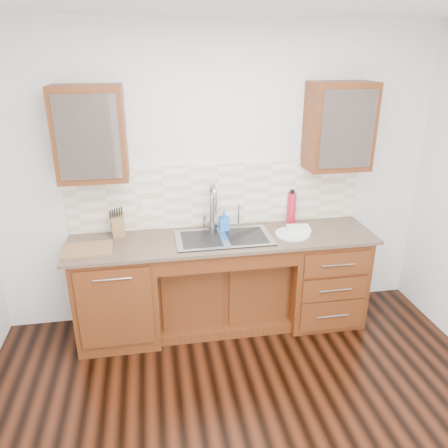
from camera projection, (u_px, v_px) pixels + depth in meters
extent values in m
cube|color=silver|center=(217.00, 178.00, 4.02)|extent=(4.00, 0.10, 2.70)
cube|color=#593014|center=(118.00, 293.00, 3.88)|extent=(0.70, 0.62, 0.88)
cube|color=#593014|center=(222.00, 287.00, 4.14)|extent=(1.20, 0.44, 0.70)
cube|color=#593014|center=(321.00, 275.00, 4.18)|extent=(0.70, 0.62, 0.88)
cube|color=#84705B|center=(224.00, 239.00, 3.84)|extent=(2.70, 0.65, 0.03)
cube|color=beige|center=(218.00, 195.00, 4.01)|extent=(2.70, 0.02, 0.59)
cube|color=#9E9EA5|center=(224.00, 247.00, 3.86)|extent=(0.84, 0.46, 0.19)
cylinder|color=#999993|center=(212.00, 209.00, 3.95)|extent=(0.04, 0.04, 0.40)
cylinder|color=#999993|center=(239.00, 215.00, 4.03)|extent=(0.02, 0.02, 0.24)
cube|color=#593014|center=(90.00, 134.00, 3.47)|extent=(0.55, 0.34, 0.75)
cube|color=#593014|center=(339.00, 126.00, 3.80)|extent=(0.55, 0.34, 0.75)
cube|color=white|center=(147.00, 208.00, 3.93)|extent=(0.08, 0.01, 0.12)
cube|color=white|center=(286.00, 200.00, 4.14)|extent=(0.08, 0.01, 0.12)
imported|color=blue|center=(224.00, 221.00, 3.95)|extent=(0.09, 0.09, 0.19)
cylinder|color=#B3172B|center=(291.00, 208.00, 4.12)|extent=(0.10, 0.10, 0.30)
cylinder|color=white|center=(293.00, 234.00, 3.89)|extent=(0.37, 0.37, 0.02)
cube|color=white|center=(298.00, 228.00, 3.96)|extent=(0.22, 0.17, 0.03)
cube|color=olive|center=(118.00, 225.00, 3.86)|extent=(0.13, 0.19, 0.19)
cube|color=#8E6146|center=(87.00, 249.00, 3.60)|extent=(0.42, 0.30, 0.02)
imported|color=white|center=(82.00, 140.00, 3.48)|extent=(0.13, 0.13, 0.10)
imported|color=silver|center=(98.00, 140.00, 3.50)|extent=(0.13, 0.13, 0.10)
imported|color=white|center=(330.00, 133.00, 3.81)|extent=(0.15, 0.15, 0.09)
imported|color=silver|center=(348.00, 133.00, 3.84)|extent=(0.12, 0.12, 0.08)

